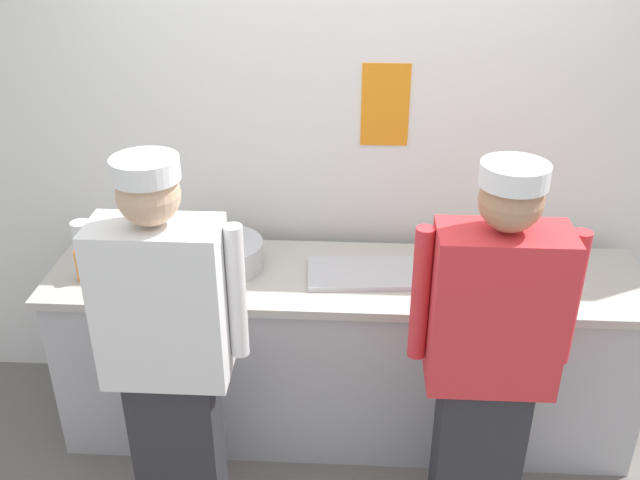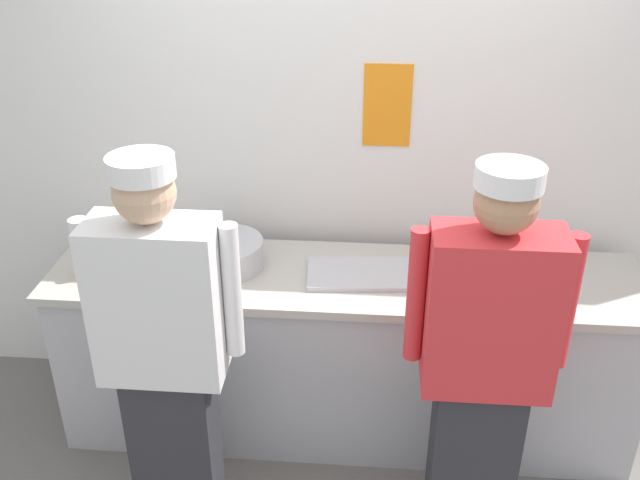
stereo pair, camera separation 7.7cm
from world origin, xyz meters
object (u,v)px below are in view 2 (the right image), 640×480
mixing_bowl_steel (223,253)px  sheet_tray (362,274)px  plate_stack_rear (534,285)px  deli_cup (104,244)px  chef_center (485,362)px  plate_stack_front (480,266)px  ramekin_orange_sauce (131,253)px  squeeze_bottle_primary (447,250)px  chef_near_left (164,350)px  squeeze_bottle_secondary (82,260)px  ramekin_yellow_sauce (440,294)px

mixing_bowl_steel → sheet_tray: (0.65, -0.05, -0.05)m
plate_stack_rear → deli_cup: size_ratio=2.63×
chef_center → plate_stack_front: chef_center is taller
chef_center → deli_cup: (-1.74, 0.75, 0.03)m
ramekin_orange_sauce → squeeze_bottle_primary: bearing=0.8°
chef_near_left → chef_center: (1.22, 0.03, -0.00)m
plate_stack_rear → squeeze_bottle_primary: 0.42m
plate_stack_front → sheet_tray: plate_stack_front is taller
plate_stack_front → chef_near_left: bearing=-149.9°
chef_center → plate_stack_front: 0.72m
sheet_tray → ramekin_orange_sauce: ramekin_orange_sauce is taller
mixing_bowl_steel → squeeze_bottle_secondary: bearing=-165.7°
plate_stack_rear → sheet_tray: size_ratio=0.48×
plate_stack_rear → sheet_tray: 0.76m
mixing_bowl_steel → chef_near_left: bearing=-97.1°
ramekin_orange_sauce → sheet_tray: bearing=-5.0°
squeeze_bottle_secondary → ramekin_yellow_sauce: size_ratio=1.98×
sheet_tray → deli_cup: bearing=174.1°
mixing_bowl_steel → squeeze_bottle_secondary: 0.63m
mixing_bowl_steel → plate_stack_front: bearing=2.2°
deli_cup → chef_near_left: bearing=-56.4°
sheet_tray → deli_cup: size_ratio=5.54×
chef_center → sheet_tray: (-0.48, 0.62, -0.00)m
chef_center → deli_cup: size_ratio=18.87×
ramekin_orange_sauce → chef_center: bearing=-24.2°
mixing_bowl_steel → deli_cup: 0.61m
deli_cup → ramekin_orange_sauce: bearing=-13.0°
chef_near_left → mixing_bowl_steel: chef_near_left is taller
plate_stack_front → squeeze_bottle_primary: size_ratio=1.11×
deli_cup → squeeze_bottle_secondary: bearing=-91.0°
chef_center → squeeze_bottle_secondary: 1.82m
plate_stack_front → squeeze_bottle_secondary: 1.82m
plate_stack_front → ramekin_orange_sauce: plate_stack_front is taller
ramekin_orange_sauce → ramekin_yellow_sauce: bearing=-9.8°
sheet_tray → ramekin_orange_sauce: bearing=175.0°
plate_stack_rear → sheet_tray: plate_stack_rear is taller
chef_center → deli_cup: 1.90m
plate_stack_front → sheet_tray: size_ratio=0.42×
chef_center → plate_stack_rear: (0.28, 0.54, 0.02)m
sheet_tray → ramekin_yellow_sauce: (0.35, -0.16, 0.01)m
plate_stack_front → squeeze_bottle_secondary: bearing=-173.6°
plate_stack_front → plate_stack_rear: bearing=-38.7°
plate_stack_front → squeeze_bottle_primary: bearing=170.7°
chef_near_left → mixing_bowl_steel: (0.09, 0.70, 0.05)m
mixing_bowl_steel → squeeze_bottle_secondary: size_ratio=2.08×
ramekin_yellow_sauce → ramekin_orange_sauce: bearing=170.2°
chef_center → plate_stack_rear: 0.61m
mixing_bowl_steel → sheet_tray: bearing=-4.1°
squeeze_bottle_secondary → ramekin_orange_sauce: bearing=54.2°
plate_stack_front → mixing_bowl_steel: mixing_bowl_steel is taller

